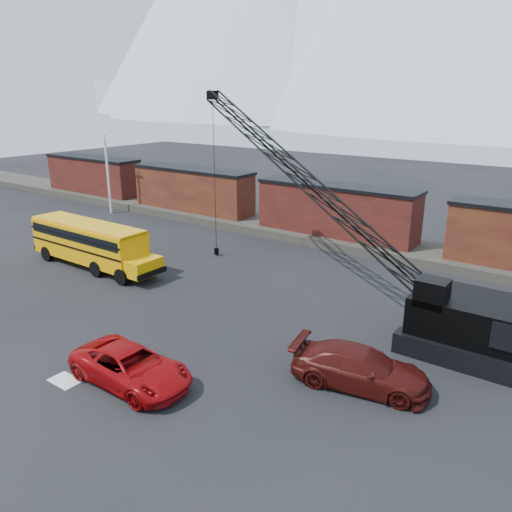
# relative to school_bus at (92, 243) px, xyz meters

# --- Properties ---
(ground) EXTENTS (160.00, 160.00, 0.00)m
(ground) POSITION_rel_school_bus_xyz_m (11.04, -6.16, -1.79)
(ground) COLOR black
(ground) RESTS_ON ground
(gravel_berm) EXTENTS (120.00, 5.00, 0.70)m
(gravel_berm) POSITION_rel_school_bus_xyz_m (11.04, 15.84, -1.44)
(gravel_berm) COLOR #48443B
(gravel_berm) RESTS_ON ground
(boxcar_west_far) EXTENTS (13.70, 3.10, 4.17)m
(boxcar_west_far) POSITION_rel_school_bus_xyz_m (-20.96, 15.84, 0.97)
(boxcar_west_far) COLOR #551E17
(boxcar_west_far) RESTS_ON gravel_berm
(boxcar_west_near) EXTENTS (13.70, 3.10, 4.17)m
(boxcar_west_near) POSITION_rel_school_bus_xyz_m (-4.96, 15.84, 0.97)
(boxcar_west_near) COLOR #401412
(boxcar_west_near) RESTS_ON gravel_berm
(boxcar_mid) EXTENTS (13.70, 3.10, 4.17)m
(boxcar_mid) POSITION_rel_school_bus_xyz_m (11.04, 15.84, 0.97)
(boxcar_mid) COLOR #551E17
(boxcar_mid) RESTS_ON gravel_berm
(utility_pole) EXTENTS (1.40, 0.24, 8.00)m
(utility_pole) POSITION_rel_school_bus_xyz_m (-12.96, 11.84, 2.36)
(utility_pole) COLOR silver
(utility_pole) RESTS_ON ground
(snow_patch) EXTENTS (1.40, 0.90, 0.02)m
(snow_patch) POSITION_rel_school_bus_xyz_m (11.54, -10.16, -1.78)
(snow_patch) COLOR silver
(snow_patch) RESTS_ON ground
(school_bus) EXTENTS (11.65, 2.65, 3.19)m
(school_bus) POSITION_rel_school_bus_xyz_m (0.00, 0.00, 0.00)
(school_bus) COLOR #EA9C04
(school_bus) RESTS_ON ground
(red_pickup) EXTENTS (5.74, 2.65, 1.60)m
(red_pickup) POSITION_rel_school_bus_xyz_m (14.04, -8.56, -1.00)
(red_pickup) COLOR #9D070A
(red_pickup) RESTS_ON ground
(maroon_suv) EXTENTS (6.20, 3.48, 1.70)m
(maroon_suv) POSITION_rel_school_bus_xyz_m (22.01, -3.00, -0.95)
(maroon_suv) COLOR #410E0B
(maroon_suv) RESTS_ON ground
(crawler_crane) EXTENTS (22.59, 7.09, 12.26)m
(crawler_crane) POSITION_rel_school_bus_xyz_m (14.54, 4.97, 5.12)
(crawler_crane) COLOR black
(crawler_crane) RESTS_ON ground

